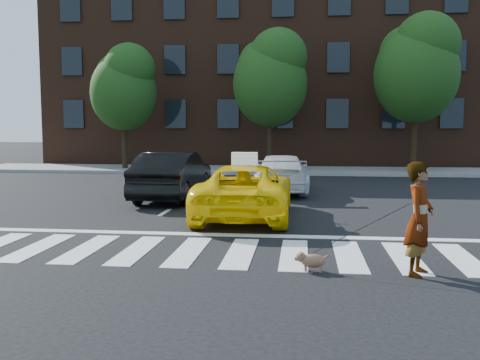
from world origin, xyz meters
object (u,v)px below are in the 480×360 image
(taxi, at_px, (245,191))
(dog, at_px, (310,260))
(tree_right, at_px, (417,64))
(woman, at_px, (419,219))
(tree_left, at_px, (124,84))
(black_sedan, at_px, (173,176))
(tree_mid, at_px, (271,75))
(white_suv, at_px, (281,174))

(taxi, height_order, dog, taxi)
(tree_right, height_order, woman, tree_right)
(tree_left, bearing_deg, woman, -58.81)
(taxi, xyz_separation_m, black_sedan, (-2.67, 3.06, 0.08))
(taxi, distance_m, dog, 5.32)
(tree_right, distance_m, black_sedan, 14.53)
(tree_left, relative_size, dog, 11.53)
(dog, bearing_deg, tree_mid, 95.28)
(tree_left, height_order, black_sedan, tree_left)
(white_suv, distance_m, woman, 10.64)
(tree_left, distance_m, woman, 21.45)
(tree_left, relative_size, taxi, 1.31)
(taxi, relative_size, woman, 2.72)
(dog, bearing_deg, taxi, 107.45)
(tree_mid, relative_size, woman, 3.90)
(tree_mid, relative_size, tree_right, 0.92)
(tree_right, distance_m, woman, 18.95)
(tree_left, bearing_deg, tree_right, -0.00)
(taxi, bearing_deg, dog, 107.09)
(tree_right, height_order, black_sedan, tree_right)
(tree_left, relative_size, black_sedan, 1.39)
(tree_left, height_order, woman, tree_left)
(taxi, height_order, woman, woman)
(taxi, bearing_deg, tree_right, -118.32)
(tree_mid, xyz_separation_m, white_suv, (0.87, -7.78, -4.19))
(tree_right, relative_size, black_sedan, 1.65)
(tree_mid, bearing_deg, tree_left, 180.00)
(taxi, relative_size, white_suv, 1.08)
(tree_right, relative_size, taxi, 1.55)
(tree_left, bearing_deg, black_sedan, -63.58)
(dog, bearing_deg, black_sedan, 117.62)
(woman, bearing_deg, tree_left, 55.80)
(tree_right, xyz_separation_m, taxi, (-6.86, -13.05, -4.57))
(white_suv, distance_m, dog, 10.36)
(tree_right, bearing_deg, white_suv, -128.25)
(tree_left, xyz_separation_m, white_suv, (8.37, -7.78, -3.77))
(tree_left, relative_size, white_suv, 1.42)
(tree_left, height_order, tree_mid, tree_mid)
(tree_left, xyz_separation_m, dog, (9.24, -18.10, -4.25))
(tree_left, xyz_separation_m, tree_right, (14.50, -0.00, 0.82))
(black_sedan, bearing_deg, tree_mid, -103.10)
(woman, distance_m, dog, 1.86)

